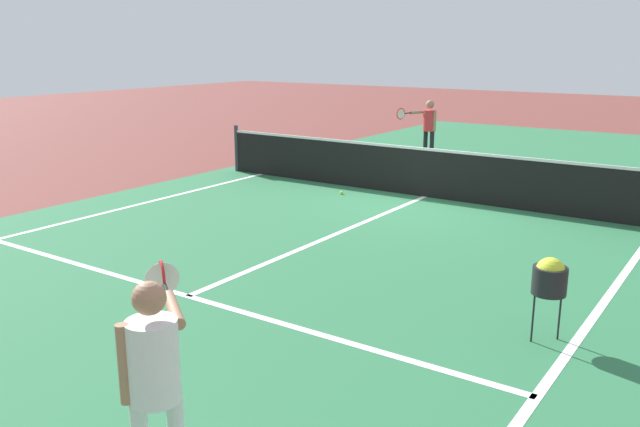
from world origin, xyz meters
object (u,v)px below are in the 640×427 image
(net, at_px, (426,172))
(player_near, at_px, (154,370))
(tennis_ball_near_net, at_px, (341,193))
(tennis_ball_mid_court, at_px, (170,270))
(player_far, at_px, (428,124))
(ball_hopper, at_px, (550,277))

(net, distance_m, player_near, 9.45)
(player_near, height_order, tennis_ball_near_net, player_near)
(net, xyz_separation_m, tennis_ball_near_net, (-1.47, -0.73, -0.46))
(tennis_ball_near_net, bearing_deg, tennis_ball_mid_court, -82.94)
(net, bearing_deg, tennis_ball_mid_court, -97.94)
(tennis_ball_near_net, xyz_separation_m, tennis_ball_mid_court, (0.64, -5.18, 0.00))
(player_near, bearing_deg, tennis_ball_near_net, 115.35)
(tennis_ball_near_net, distance_m, tennis_ball_mid_court, 5.22)
(net, bearing_deg, tennis_ball_near_net, -153.46)
(player_far, xyz_separation_m, tennis_ball_mid_court, (0.96, -9.75, -0.91))
(ball_hopper, bearing_deg, tennis_ball_mid_court, -171.72)
(player_near, xyz_separation_m, ball_hopper, (1.34, 3.87, -0.27))
(ball_hopper, bearing_deg, tennis_ball_near_net, 139.67)
(ball_hopper, relative_size, tennis_ball_mid_court, 13.25)
(tennis_ball_near_net, bearing_deg, player_far, 94.01)
(ball_hopper, height_order, tennis_ball_near_net, ball_hopper)
(ball_hopper, distance_m, tennis_ball_near_net, 6.98)
(player_far, bearing_deg, player_near, -71.68)
(tennis_ball_mid_court, bearing_deg, player_far, 95.64)
(ball_hopper, height_order, tennis_ball_mid_court, ball_hopper)
(net, bearing_deg, player_far, 114.98)
(net, xyz_separation_m, player_near, (2.50, -9.10, 0.45))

